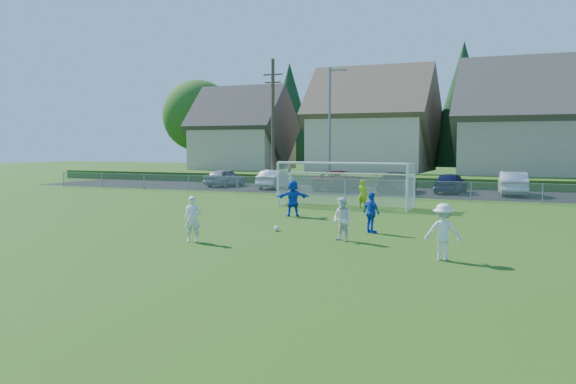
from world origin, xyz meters
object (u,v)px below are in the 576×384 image
car_f (513,184)px  soccer_ball (277,229)px  soccer_goal (346,177)px  car_a (225,178)px  car_b (275,179)px  player_white_b (342,219)px  car_d (397,182)px  player_white_c (443,232)px  car_e (451,183)px  car_c (339,180)px  goalkeeper (363,194)px  player_white_a (193,219)px  player_blue_b (293,198)px  player_blue_a (371,213)px

car_f → soccer_ball: bearing=63.8°
soccer_goal → car_f: bearing=55.2°
car_a → car_b: (4.74, -0.50, -0.00)m
player_white_b → car_d: (-3.38, 22.65, -0.06)m
player_white_c → car_f: size_ratio=0.35×
car_d → car_e: bearing=-169.1°
car_d → car_e: 3.73m
car_d → car_c: bearing=-0.9°
player_white_c → car_d: size_ratio=0.34×
car_a → soccer_goal: 18.29m
goalkeeper → car_f: bearing=-110.0°
car_c → car_e: 8.15m
player_white_a → player_white_b: (4.83, 2.24, -0.03)m
player_white_c → car_a: (-21.62, 25.29, -0.13)m
goalkeeper → car_c: size_ratio=0.29×
player_white_c → car_e: (-3.58, 25.44, -0.12)m
player_white_b → car_e: bearing=113.7°
player_blue_b → car_e: 17.71m
soccer_ball → player_blue_a: size_ratio=0.14×
player_blue_b → car_c: size_ratio=0.33×
player_blue_b → car_b: size_ratio=0.40×
player_blue_a → car_c: 22.05m
car_b → soccer_goal: (9.38, -11.10, 0.91)m
goalkeeper → car_f: size_ratio=0.32×
player_white_a → player_white_c: bearing=-24.6°
player_white_a → car_a: bearing=91.9°
car_a → goalkeeper: bearing=148.0°
car_c → soccer_goal: bearing=114.1°
car_b → player_blue_b: bearing=114.8°
player_white_a → car_a: (-12.92, 25.36, -0.09)m
car_b → car_e: (13.31, 0.64, 0.01)m
soccer_goal → car_d: bearing=88.8°
car_d → car_e: (3.68, 0.62, 0.01)m
soccer_ball → soccer_goal: soccer_goal is taller
player_white_c → car_b: bearing=-60.9°
player_blue_a → car_d: player_blue_a is taller
player_white_c → player_blue_b: (-8.45, 8.41, 0.03)m
car_b → car_f: 17.44m
player_white_c → car_f: (0.55, 25.29, -0.05)m
soccer_ball → car_c: (-4.65, 21.49, 0.63)m
soccer_ball → player_white_a: size_ratio=0.14×
player_white_a → car_d: (1.45, 24.89, -0.09)m
player_white_a → car_b: (-8.18, 24.87, -0.09)m
car_a → car_e: bearing=-173.0°
player_blue_b → car_e: (4.87, 17.03, -0.14)m
car_b → car_e: bearing=-179.7°
player_white_b → car_c: (-7.84, 22.83, -0.04)m
car_a → car_c: 9.92m
player_blue_a → player_blue_b: 6.31m
car_c → car_f: (12.26, 0.30, 0.05)m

